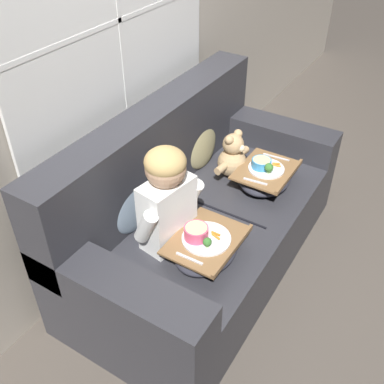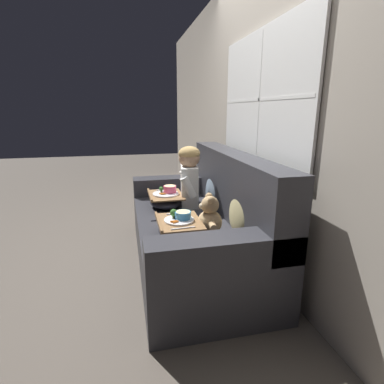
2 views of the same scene
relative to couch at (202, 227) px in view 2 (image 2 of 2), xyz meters
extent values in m
plane|color=#4C443D|center=(0.00, -0.08, -0.34)|extent=(14.00, 14.00, 0.00)
cube|color=#A89E8E|center=(0.00, 0.52, 0.96)|extent=(8.00, 0.05, 2.60)
cube|color=white|center=(0.00, 0.48, 1.07)|extent=(1.56, 0.02, 1.07)
cube|color=black|center=(0.00, 0.48, 1.07)|extent=(1.51, 0.01, 1.02)
cube|color=white|center=(0.00, 0.47, 1.07)|extent=(0.02, 0.02, 1.02)
cube|color=white|center=(0.00, 0.47, 1.07)|extent=(1.51, 0.02, 0.02)
cube|color=#2D2D33|center=(0.00, -0.08, -0.12)|extent=(1.87, 0.94, 0.44)
cube|color=#2D2D33|center=(0.00, 0.29, 0.37)|extent=(1.87, 0.22, 0.54)
cube|color=#2D2D33|center=(-0.83, -0.08, 0.19)|extent=(0.22, 0.94, 0.18)
cube|color=#2D2D33|center=(0.83, -0.08, 0.19)|extent=(0.22, 0.94, 0.18)
cube|color=black|center=(0.00, -0.10, 0.10)|extent=(0.01, 0.68, 0.01)
ellipsoid|color=slate|center=(-0.36, 0.21, 0.27)|extent=(0.37, 0.18, 0.38)
ellipsoid|color=tan|center=(0.36, 0.21, 0.27)|extent=(0.37, 0.18, 0.39)
cube|color=white|center=(-0.36, -0.03, 0.29)|extent=(0.30, 0.20, 0.38)
sphere|color=tan|center=(-0.36, -0.03, 0.56)|extent=(0.20, 0.20, 0.20)
ellipsoid|color=tan|center=(-0.36, -0.03, 0.59)|extent=(0.20, 0.20, 0.14)
cylinder|color=white|center=(-0.52, -0.02, 0.31)|extent=(0.10, 0.16, 0.21)
cylinder|color=white|center=(-0.20, -0.07, 0.31)|extent=(0.10, 0.16, 0.21)
sphere|color=tan|center=(0.36, -0.03, 0.19)|extent=(0.18, 0.18, 0.18)
sphere|color=tan|center=(0.36, -0.03, 0.32)|extent=(0.13, 0.13, 0.13)
sphere|color=tan|center=(0.31, -0.03, 0.37)|extent=(0.05, 0.05, 0.05)
sphere|color=tan|center=(0.41, -0.04, 0.37)|extent=(0.05, 0.05, 0.05)
sphere|color=beige|center=(0.35, -0.09, 0.31)|extent=(0.05, 0.05, 0.05)
sphere|color=black|center=(0.35, -0.10, 0.32)|extent=(0.02, 0.02, 0.02)
cylinder|color=tan|center=(0.24, -0.02, 0.20)|extent=(0.10, 0.06, 0.05)
cylinder|color=tan|center=(0.47, -0.05, 0.20)|extent=(0.10, 0.06, 0.05)
cylinder|color=tan|center=(0.31, -0.12, 0.12)|extent=(0.06, 0.09, 0.05)
cylinder|color=tan|center=(0.39, -0.13, 0.12)|extent=(0.06, 0.09, 0.05)
ellipsoid|color=#2D2D38|center=(-0.36, -0.26, 0.15)|extent=(0.39, 0.30, 0.11)
cube|color=brown|center=(-0.36, -0.26, 0.21)|extent=(0.40, 0.31, 0.01)
cube|color=brown|center=(-0.36, -0.41, 0.22)|extent=(0.40, 0.02, 0.02)
cylinder|color=silver|center=(-0.36, -0.26, 0.22)|extent=(0.24, 0.24, 0.01)
cylinder|color=#D64C70|center=(-0.38, -0.22, 0.26)|extent=(0.12, 0.12, 0.06)
cylinder|color=#E5D189|center=(-0.38, -0.22, 0.29)|extent=(0.11, 0.11, 0.01)
sphere|color=#38702D|center=(-0.41, -0.30, 0.26)|extent=(0.04, 0.04, 0.04)
cylinder|color=#7A9E56|center=(-0.41, -0.30, 0.24)|extent=(0.02, 0.02, 0.02)
cylinder|color=orange|center=(-0.33, -0.30, 0.23)|extent=(0.03, 0.05, 0.01)
cylinder|color=orange|center=(-0.31, -0.29, 0.23)|extent=(0.01, 0.05, 0.01)
cube|color=silver|center=(-0.52, -0.26, 0.22)|extent=(0.01, 0.14, 0.01)
ellipsoid|color=#2D2D38|center=(0.36, -0.26, 0.15)|extent=(0.37, 0.30, 0.11)
cube|color=brown|center=(0.36, -0.26, 0.21)|extent=(0.39, 0.31, 0.01)
cube|color=brown|center=(0.36, -0.41, 0.22)|extent=(0.39, 0.02, 0.02)
cylinder|color=silver|center=(0.36, -0.26, 0.22)|extent=(0.22, 0.22, 0.01)
cylinder|color=#3889C1|center=(0.35, -0.23, 0.25)|extent=(0.12, 0.12, 0.05)
cylinder|color=#E5D189|center=(0.35, -0.23, 0.28)|extent=(0.10, 0.10, 0.01)
sphere|color=#38702D|center=(0.31, -0.29, 0.27)|extent=(0.05, 0.05, 0.05)
cylinder|color=#7A9E56|center=(0.31, -0.29, 0.24)|extent=(0.02, 0.02, 0.02)
cylinder|color=orange|center=(0.40, -0.31, 0.23)|extent=(0.02, 0.05, 0.01)
cylinder|color=orange|center=(0.42, -0.30, 0.23)|extent=(0.03, 0.05, 0.01)
cube|color=silver|center=(0.21, -0.26, 0.22)|extent=(0.03, 0.14, 0.01)
cube|color=silver|center=(0.51, -0.26, 0.22)|extent=(0.02, 0.17, 0.01)
camera|label=1|loc=(-1.77, -1.05, 1.75)|focal=42.00mm
camera|label=2|loc=(2.35, -0.61, 0.99)|focal=28.00mm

